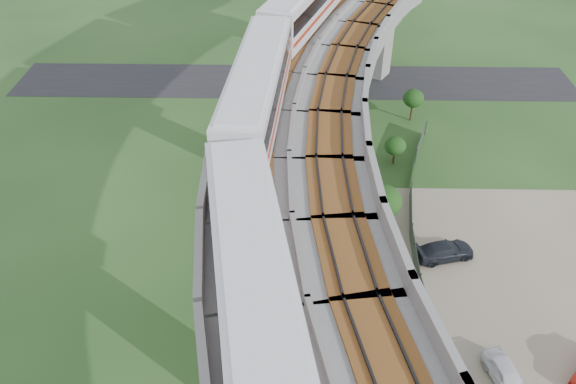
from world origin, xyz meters
name	(u,v)px	position (x,y,z in m)	size (l,w,h in m)	color
ground	(290,287)	(0.00, 0.00, 0.00)	(160.00, 160.00, 0.00)	#23451B
dirt_lot	(511,314)	(14.00, -2.00, 0.02)	(18.00, 26.00, 0.04)	#80715D
asphalt_road	(295,81)	(0.00, 30.00, 0.01)	(60.00, 8.00, 0.03)	#232326
viaduct	(358,178)	(3.84, 0.00, 9.05)	(19.58, 73.98, 11.40)	#99968E
metro_train	(313,45)	(1.36, 10.93, 12.31)	(16.89, 60.25, 3.64)	silver
fence	(439,282)	(9.75, 0.00, 0.75)	(3.87, 38.73, 1.50)	#2D382D
tree_0	(413,98)	(11.30, 21.97, 2.36)	(1.99, 1.99, 3.22)	#382314
tree_1	(395,146)	(8.69, 14.62, 1.77)	(1.83, 1.83, 2.56)	#382314
tree_2	(383,202)	(6.63, 6.35, 2.32)	(2.83, 2.83, 3.52)	#382314
tree_3	(387,282)	(6.03, -1.34, 2.08)	(2.22, 2.22, 3.03)	#382314
tree_4	(437,374)	(7.82, -8.10, 2.44)	(2.17, 2.17, 3.37)	#382314
car_white	(507,376)	(12.16, -6.94, 0.66)	(1.46, 3.64, 1.24)	white
car_dark	(445,251)	(10.73, 3.03, 0.65)	(1.72, 4.22, 1.23)	black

